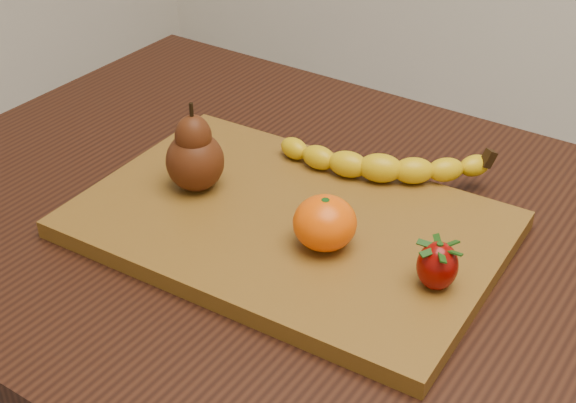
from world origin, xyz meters
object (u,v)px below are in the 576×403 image
Objects in this scene: table at (305,292)px; cutting_board at (288,225)px; pear at (194,147)px; mandarin at (325,223)px.

cutting_board reaches higher than table.
table is at bearing 13.48° from pear.
table is 0.16m from mandarin.
pear is (-0.13, -0.03, 0.17)m from table.
pear is (-0.12, -0.01, 0.06)m from cutting_board.
pear is at bearing -179.40° from cutting_board.
mandarin is (0.06, -0.02, 0.04)m from cutting_board.
cutting_board is at bearing 2.93° from pear.
pear is at bearing 175.05° from mandarin.
mandarin reaches higher than cutting_board.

